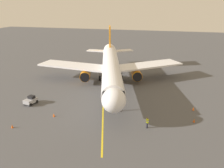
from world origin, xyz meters
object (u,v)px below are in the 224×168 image
tug_near_nose (31,100)px  safety_cone_nose_left (194,121)px  airplane (111,67)px  safety_cone_wing_starboard (193,109)px  safety_cone_wing_port (12,126)px  ground_crew_marshaller (147,123)px  safety_cone_nose_right (54,115)px

tug_near_nose → safety_cone_nose_left: bearing=-179.2°
airplane → safety_cone_nose_left: airplane is taller
airplane → tug_near_nose: airplane is taller
tug_near_nose → safety_cone_wing_starboard: (-28.48, -4.72, -0.43)m
tug_near_nose → safety_cone_wing_port: bearing=105.1°
airplane → ground_crew_marshaller: bearing=120.3°
airplane → safety_cone_wing_port: airplane is taller
airplane → safety_cone_wing_starboard: 19.81m
ground_crew_marshaller → safety_cone_wing_starboard: size_ratio=3.11×
tug_near_nose → safety_cone_nose_left: size_ratio=4.63×
safety_cone_wing_port → safety_cone_nose_right: bearing=-131.3°
tug_near_nose → safety_cone_nose_left: tug_near_nose is taller
safety_cone_wing_port → safety_cone_wing_starboard: (-26.27, -12.93, 0.00)m
airplane → tug_near_nose: size_ratio=15.55×
safety_cone_nose_right → ground_crew_marshaller: bearing=-179.1°
ground_crew_marshaller → airplane: bearing=-59.7°
safety_cone_wing_port → safety_cone_nose_left: bearing=-161.7°
safety_cone_wing_port → safety_cone_wing_starboard: 29.28m
airplane → safety_cone_nose_left: 22.03m
tug_near_nose → safety_cone_wing_starboard: size_ratio=4.63×
tug_near_nose → safety_cone_nose_right: (-6.42, 3.42, -0.43)m
tug_near_nose → safety_cone_nose_right: tug_near_nose is taller
airplane → safety_cone_nose_right: 18.51m
tug_near_nose → safety_cone_wing_starboard: bearing=-170.6°
tug_near_nose → safety_cone_wing_port: size_ratio=4.63×
safety_cone_wing_starboard → safety_cone_wing_port: bearing=26.2°
ground_crew_marshaller → safety_cone_wing_starboard: ground_crew_marshaller is taller
safety_cone_nose_right → safety_cone_wing_port: bearing=48.7°
airplane → tug_near_nose: (11.39, 14.02, -3.30)m
safety_cone_nose_left → safety_cone_wing_starboard: (-0.19, -4.32, 0.00)m
tug_near_nose → safety_cone_wing_port: 8.51m
safety_cone_nose_left → safety_cone_wing_starboard: bearing=-92.5°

